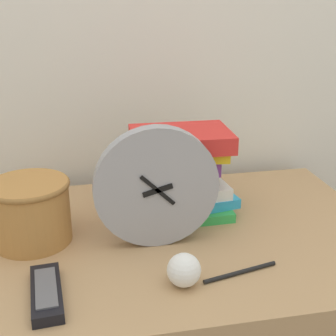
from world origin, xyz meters
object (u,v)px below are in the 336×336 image
(pen, at_px, (240,272))
(basket, at_px, (30,210))
(book_stack, at_px, (179,173))
(crumpled_paper_ball, at_px, (184,270))
(tv_remote, at_px, (46,293))
(desk_clock, at_px, (156,187))

(pen, bearing_deg, basket, 152.15)
(book_stack, xyz_separation_m, crumpled_paper_ball, (-0.05, -0.28, -0.07))
(tv_remote, bearing_deg, pen, 0.71)
(desk_clock, relative_size, book_stack, 0.97)
(basket, relative_size, tv_remote, 1.07)
(tv_remote, xyz_separation_m, pen, (0.35, 0.00, -0.01))
(desk_clock, distance_m, basket, 0.26)
(desk_clock, bearing_deg, pen, -47.04)
(desk_clock, height_order, crumpled_paper_ball, desk_clock)
(basket, distance_m, crumpled_paper_ball, 0.35)
(book_stack, bearing_deg, desk_clock, -119.72)
(book_stack, height_order, basket, book_stack)
(desk_clock, xyz_separation_m, pen, (0.13, -0.14, -0.12))
(tv_remote, bearing_deg, basket, 99.81)
(basket, xyz_separation_m, pen, (0.38, -0.20, -0.07))
(basket, height_order, crumpled_paper_ball, basket)
(book_stack, relative_size, tv_remote, 1.65)
(desk_clock, distance_m, book_stack, 0.15)
(desk_clock, bearing_deg, tv_remote, -146.03)
(book_stack, distance_m, basket, 0.33)
(tv_remote, relative_size, pen, 1.05)
(tv_remote, relative_size, crumpled_paper_ball, 2.59)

